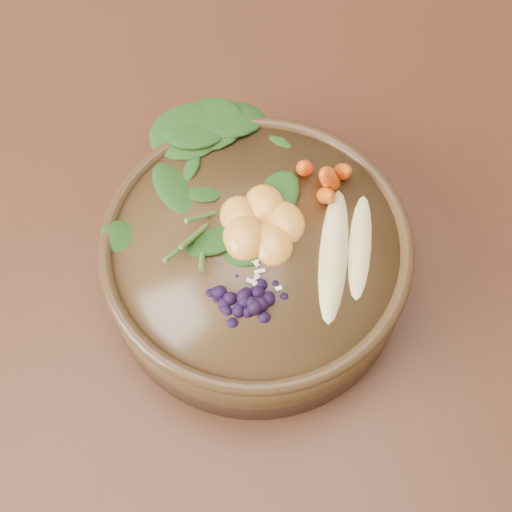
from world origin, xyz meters
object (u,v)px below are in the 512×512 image
dining_table (29,331)px  blueberry_pile (249,291)px  mandarin_cluster (261,217)px  carrot_cluster (325,155)px  kale_heap (218,169)px  banana_halves (349,243)px  stoneware_bowl (256,262)px

dining_table → blueberry_pile: 0.29m
mandarin_cluster → dining_table: bearing=174.9°
blueberry_pile → carrot_cluster: bearing=50.1°
mandarin_cluster → blueberry_pile: blueberry_pile is taller
dining_table → kale_heap: kale_heap is taller
banana_halves → carrot_cluster: bearing=113.1°
stoneware_bowl → banana_halves: banana_halves is taller
stoneware_bowl → blueberry_pile: 0.07m
stoneware_bowl → blueberry_pile: (-0.02, -0.05, 0.05)m
banana_halves → mandarin_cluster: bearing=170.3°
banana_halves → mandarin_cluster: size_ratio=1.68×
stoneware_bowl → carrot_cluster: bearing=36.0°
dining_table → banana_halves: 0.34m
blueberry_pile → dining_table: bearing=157.9°
kale_heap → blueberry_pile: size_ratio=1.42×
stoneware_bowl → mandarin_cluster: 0.05m
dining_table → carrot_cluster: 0.35m
kale_heap → blueberry_pile: 0.11m
stoneware_bowl → banana_halves: size_ratio=1.88×
stoneware_bowl → carrot_cluster: carrot_cluster is taller
carrot_cluster → dining_table: bearing=-157.0°
dining_table → stoneware_bowl: 0.26m
dining_table → kale_heap: size_ratio=9.70×
carrot_cluster → mandarin_cluster: (-0.06, -0.03, -0.02)m
kale_heap → banana_halves: (0.09, -0.08, -0.01)m
carrot_cluster → banana_halves: 0.07m
banana_halves → mandarin_cluster: mandarin_cluster is taller
stoneware_bowl → banana_halves: 0.09m
kale_heap → banana_halves: kale_heap is taller
stoneware_bowl → banana_halves: (0.07, -0.02, 0.05)m
dining_table → mandarin_cluster: (0.23, -0.02, 0.17)m
kale_heap → banana_halves: size_ratio=1.23×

